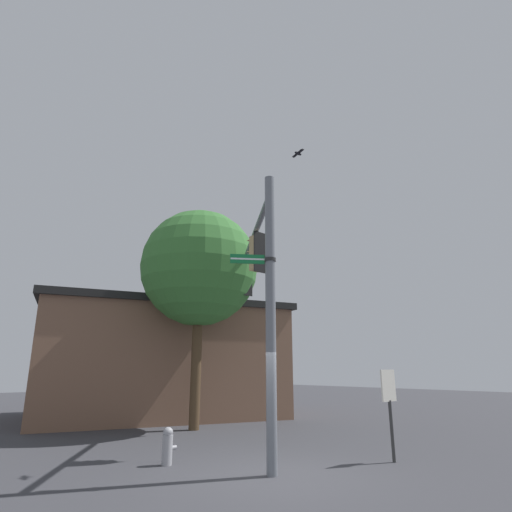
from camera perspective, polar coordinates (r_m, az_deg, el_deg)
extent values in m
plane|color=#38383D|center=(9.78, 2.21, -27.80)|extent=(80.00, 80.00, 0.00)
cylinder|color=slate|center=(9.62, 2.01, -7.79)|extent=(0.23, 0.23, 6.75)
cylinder|color=slate|center=(13.88, -0.56, 2.02)|extent=(4.42, 6.25, 0.16)
cylinder|color=black|center=(12.58, 0.14, 3.05)|extent=(0.08, 0.08, 0.18)
cube|color=tan|center=(12.40, 0.14, 0.35)|extent=(0.36, 0.30, 1.05)
sphere|color=#590F0F|center=(12.64, -0.44, 1.71)|extent=(0.22, 0.22, 0.22)
cube|color=tan|center=(12.68, -0.50, 2.11)|extent=(0.24, 0.20, 0.03)
sphere|color=brown|center=(12.54, -0.44, 0.17)|extent=(0.22, 0.22, 0.22)
cube|color=tan|center=(12.58, -0.50, 0.59)|extent=(0.24, 0.20, 0.03)
sphere|color=#1EE533|center=(12.45, -0.44, -1.38)|extent=(0.22, 0.22, 0.22)
cube|color=tan|center=(12.49, -0.50, -0.95)|extent=(0.24, 0.20, 0.03)
cube|color=black|center=(12.28, 0.67, 0.50)|extent=(0.54, 0.03, 1.22)
cylinder|color=black|center=(16.35, -1.63, -1.26)|extent=(0.08, 0.08, 0.18)
cube|color=tan|center=(16.22, -1.64, -3.37)|extent=(0.36, 0.30, 1.05)
sphere|color=#590F0F|center=(16.43, -2.06, -2.27)|extent=(0.22, 0.22, 0.22)
cube|color=tan|center=(16.47, -2.10, -1.95)|extent=(0.24, 0.20, 0.03)
sphere|color=brown|center=(16.36, -2.07, -3.47)|extent=(0.22, 0.22, 0.22)
cube|color=tan|center=(16.39, -2.11, -3.14)|extent=(0.24, 0.20, 0.03)
sphere|color=#1EE533|center=(16.29, -2.08, -4.67)|extent=(0.22, 0.22, 0.22)
cube|color=tan|center=(16.32, -2.12, -4.34)|extent=(0.24, 0.20, 0.03)
cube|color=black|center=(16.09, -1.25, -3.27)|extent=(0.54, 0.03, 1.22)
cube|color=#147238|center=(9.80, -1.19, -0.42)|extent=(0.68, 0.49, 0.22)
cube|color=white|center=(9.78, -1.13, -0.41)|extent=(0.67, 0.47, 0.04)
cylinder|color=#262626|center=(9.86, 1.94, -0.52)|extent=(0.27, 0.27, 0.08)
ellipsoid|color=black|center=(12.83, 5.75, 13.74)|extent=(0.27, 0.11, 0.09)
cube|color=black|center=(12.82, 5.82, 13.81)|extent=(0.11, 0.41, 0.09)
cube|color=black|center=(12.85, 5.69, 13.75)|extent=(0.11, 0.41, 0.10)
cube|color=brown|center=(21.44, -13.13, -14.07)|extent=(12.44, 10.54, 4.84)
cube|color=#193F1E|center=(25.50, -14.96, -13.53)|extent=(9.38, 3.90, 0.30)
cube|color=black|center=(21.63, -12.72, -7.26)|extent=(12.94, 10.96, 0.30)
cylinder|color=#4C3823|center=(16.51, -8.18, -14.72)|extent=(0.39, 0.39, 4.47)
sphere|color=#387533|center=(16.98, -7.69, -1.58)|extent=(4.65, 4.65, 4.65)
cylinder|color=#99999E|center=(10.90, -12.02, -24.46)|extent=(0.24, 0.24, 0.65)
sphere|color=#99999E|center=(10.84, -11.90, -22.46)|extent=(0.23, 0.23, 0.23)
cylinder|color=#99999E|center=(10.98, -11.17, -24.26)|extent=(0.12, 0.10, 0.10)
cylinder|color=#333333|center=(11.44, 18.04, -21.72)|extent=(0.08, 0.08, 1.40)
cube|color=silver|center=(11.36, 17.59, -16.47)|extent=(0.60, 0.04, 0.76)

